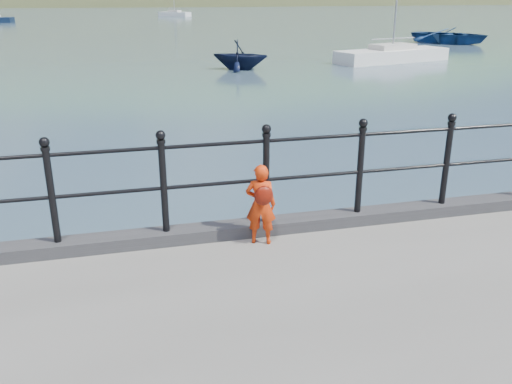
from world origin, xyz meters
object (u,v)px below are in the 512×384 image
object	(u,v)px
railing	(216,172)
launch_navy	(240,55)
child	(261,204)
launch_blue	(450,36)
sailboat_deep	(175,14)
sailboat_near	(392,56)

from	to	relation	value
railing	launch_navy	bearing A→B (deg)	76.74
launch_navy	child	bearing A→B (deg)	-162.85
child	launch_navy	world-z (taller)	child
launch_blue	launch_navy	world-z (taller)	launch_navy
launch_navy	launch_blue	bearing A→B (deg)	-31.20
railing	sailboat_deep	bearing A→B (deg)	84.21
launch_navy	sailboat_near	xyz separation A→B (m)	(9.21, 1.18, -0.41)
railing	sailboat_near	size ratio (longest dim) A/B	1.90
sailboat_near	sailboat_deep	bearing A→B (deg)	79.78
sailboat_deep	sailboat_near	size ratio (longest dim) A/B	0.90
launch_navy	sailboat_near	bearing A→B (deg)	-53.58
sailboat_deep	launch_navy	bearing A→B (deg)	-49.19
railing	launch_blue	size ratio (longest dim) A/B	3.10
railing	sailboat_deep	distance (m)	90.77
launch_navy	sailboat_deep	world-z (taller)	sailboat_deep
launch_blue	launch_navy	size ratio (longest dim) A/B	2.05
launch_navy	sailboat_near	distance (m)	9.30
launch_blue	launch_navy	xyz separation A→B (m)	(-19.24, -10.97, 0.15)
railing	child	size ratio (longest dim) A/B	18.96
launch_blue	sailboat_near	bearing A→B (deg)	-170.03
sailboat_near	railing	bearing A→B (deg)	-136.54
railing	sailboat_deep	world-z (taller)	sailboat_deep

